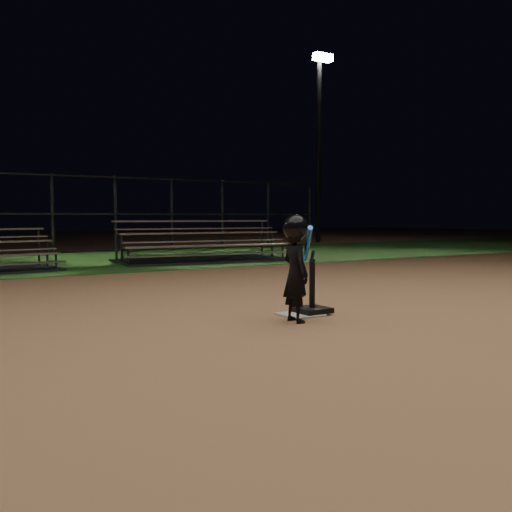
{
  "coord_description": "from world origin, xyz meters",
  "views": [
    {
      "loc": [
        -3.97,
        -5.4,
        1.18
      ],
      "look_at": [
        0.0,
        1.0,
        0.65
      ],
      "focal_mm": 39.97,
      "sensor_mm": 36.0,
      "label": 1
    }
  ],
  "objects_px": {
    "light_pole_right": "(320,132)",
    "bleacher_right": "(202,253)",
    "home_plate": "(300,315)",
    "batting_tee": "(312,303)",
    "child_batter": "(296,265)"
  },
  "relations": [
    {
      "from": "batting_tee",
      "to": "bleacher_right",
      "type": "bearing_deg",
      "value": 72.64
    },
    {
      "from": "child_batter",
      "to": "bleacher_right",
      "type": "relative_size",
      "value": 0.26
    },
    {
      "from": "child_batter",
      "to": "bleacher_right",
      "type": "xyz_separation_m",
      "value": [
        2.94,
        8.23,
        -0.41
      ]
    },
    {
      "from": "batting_tee",
      "to": "child_batter",
      "type": "bearing_deg",
      "value": -146.91
    },
    {
      "from": "batting_tee",
      "to": "bleacher_right",
      "type": "relative_size",
      "value": 0.14
    },
    {
      "from": "light_pole_right",
      "to": "bleacher_right",
      "type": "bearing_deg",
      "value": -143.13
    },
    {
      "from": "home_plate",
      "to": "batting_tee",
      "type": "distance_m",
      "value": 0.21
    },
    {
      "from": "batting_tee",
      "to": "light_pole_right",
      "type": "height_order",
      "value": "light_pole_right"
    },
    {
      "from": "light_pole_right",
      "to": "batting_tee",
      "type": "bearing_deg",
      "value": -128.36
    },
    {
      "from": "child_batter",
      "to": "light_pole_right",
      "type": "bearing_deg",
      "value": -37.3
    },
    {
      "from": "light_pole_right",
      "to": "child_batter",
      "type": "bearing_deg",
      "value": -128.88
    },
    {
      "from": "home_plate",
      "to": "light_pole_right",
      "type": "distance_m",
      "value": 19.79
    },
    {
      "from": "child_batter",
      "to": "batting_tee",
      "type": "bearing_deg",
      "value": -55.33
    },
    {
      "from": "bleacher_right",
      "to": "child_batter",
      "type": "bearing_deg",
      "value": -104.74
    },
    {
      "from": "batting_tee",
      "to": "child_batter",
      "type": "relative_size",
      "value": 0.54
    }
  ]
}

